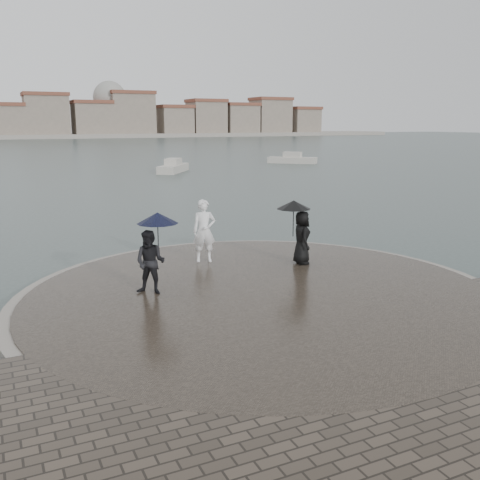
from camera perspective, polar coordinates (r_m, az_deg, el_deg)
ground at (r=11.09m, az=10.90°, el=-12.24°), size 400.00×400.00×0.00m
kerb_ring at (r=13.79m, az=2.32°, el=-6.30°), size 12.50×12.50×0.32m
quay_tip at (r=13.78m, az=2.32°, el=-6.22°), size 11.90×11.90×0.36m
statue at (r=16.46m, az=-3.84°, el=0.98°), size 0.81×0.65×1.93m
visitor_left at (r=13.51m, az=-9.33°, el=-1.03°), size 1.27×1.10×2.04m
visitor_right at (r=16.23m, az=6.35°, el=1.30°), size 1.12×1.07×1.95m
boats at (r=56.20m, az=-0.15°, el=8.15°), size 20.60×10.04×1.50m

